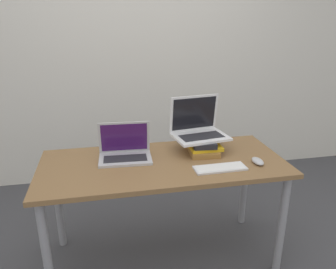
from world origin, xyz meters
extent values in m
cube|color=silver|center=(0.00, 1.71, 1.35)|extent=(8.00, 0.05, 2.70)
cube|color=brown|center=(0.00, 0.34, 0.72)|extent=(1.54, 0.69, 0.03)
cylinder|color=gray|center=(-0.71, 0.06, 0.35)|extent=(0.05, 0.05, 0.71)
cylinder|color=gray|center=(0.71, 0.06, 0.35)|extent=(0.05, 0.05, 0.71)
cylinder|color=gray|center=(-0.71, 0.63, 0.35)|extent=(0.05, 0.05, 0.71)
cylinder|color=gray|center=(0.71, 0.63, 0.35)|extent=(0.05, 0.05, 0.71)
cube|color=#B2B2B7|center=(-0.23, 0.42, 0.74)|extent=(0.34, 0.23, 0.02)
cube|color=#232328|center=(-0.23, 0.40, 0.75)|extent=(0.28, 0.13, 0.00)
cube|color=#B2B2B7|center=(-0.23, 0.51, 0.86)|extent=(0.33, 0.05, 0.21)
cube|color=#381451|center=(-0.23, 0.51, 0.86)|extent=(0.30, 0.04, 0.19)
cube|color=olive|center=(0.29, 0.45, 0.75)|extent=(0.21, 0.29, 0.03)
cube|color=gold|center=(0.30, 0.47, 0.78)|extent=(0.21, 0.27, 0.02)
cube|color=black|center=(0.29, 0.46, 0.81)|extent=(0.17, 0.26, 0.03)
cube|color=silver|center=(0.28, 0.48, 0.84)|extent=(0.39, 0.31, 0.02)
cube|color=#232328|center=(0.29, 0.46, 0.84)|extent=(0.31, 0.18, 0.00)
cube|color=silver|center=(0.27, 0.59, 0.97)|extent=(0.35, 0.09, 0.26)
cube|color=black|center=(0.27, 0.59, 0.97)|extent=(0.32, 0.08, 0.22)
cube|color=silver|center=(0.32, 0.17, 0.74)|extent=(0.32, 0.12, 0.01)
cube|color=silver|center=(0.32, 0.17, 0.75)|extent=(0.29, 0.10, 0.00)
ellipsoid|color=#B2B2B7|center=(0.57, 0.20, 0.75)|extent=(0.06, 0.11, 0.03)
camera|label=1|loc=(-0.35, -1.52, 1.60)|focal=35.00mm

